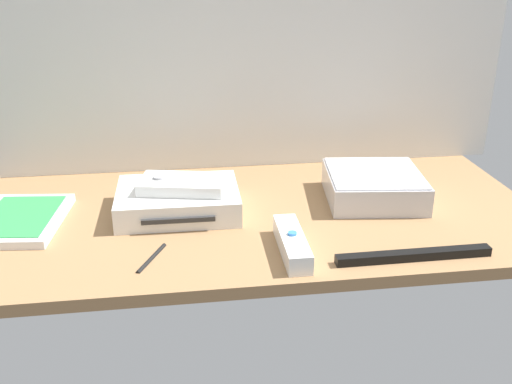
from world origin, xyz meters
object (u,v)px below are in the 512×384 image
object	(u,v)px
mini_computer	(374,186)
game_case	(20,220)
remote_wand	(292,243)
game_console	(178,200)
sensor_bar	(414,255)
stylus_pen	(151,257)
remote_classic_pad	(182,184)

from	to	relation	value
mini_computer	game_case	bearing A→B (deg)	-178.31
mini_computer	remote_wand	size ratio (longest dim) A/B	1.27
game_console	mini_computer	bearing A→B (deg)	1.89
sensor_bar	game_console	bearing A→B (deg)	146.97
mini_computer	game_case	xyz separation A→B (cm)	(-62.30, -1.84, -1.88)
game_console	stylus_pen	xyz separation A→B (cm)	(-4.36, -16.40, -1.85)
game_case	mini_computer	bearing A→B (deg)	8.06
game_console	sensor_bar	distance (cm)	41.04
remote_wand	game_case	bearing A→B (deg)	160.37
game_case	sensor_bar	world-z (taller)	game_case
remote_wand	remote_classic_pad	xyz separation A→B (cm)	(-16.06, 16.76, 3.90)
game_case	sensor_bar	size ratio (longest dim) A/B	0.85
remote_classic_pad	stylus_pen	distance (cm)	17.46
remote_wand	stylus_pen	distance (cm)	21.34
game_console	stylus_pen	bearing A→B (deg)	-104.20
game_console	remote_wand	xyz separation A→B (cm)	(16.93, -17.29, -0.69)
mini_computer	remote_classic_pad	size ratio (longest dim) A/B	1.20
game_console	sensor_bar	bearing A→B (deg)	-31.93
sensor_bar	remote_wand	bearing A→B (deg)	164.30
game_case	remote_wand	distance (cm)	46.36
remote_classic_pad	game_case	bearing A→B (deg)	-167.01
game_case	stylus_pen	xyz separation A→B (cm)	(22.14, -15.31, -0.41)
mini_computer	remote_wand	xyz separation A→B (cm)	(-18.86, -18.04, -1.13)
game_case	remote_classic_pad	distance (cm)	27.77
remote_wand	stylus_pen	size ratio (longest dim) A/B	1.65
stylus_pen	game_console	bearing A→B (deg)	75.11
game_case	sensor_bar	xyz separation A→B (cm)	(61.05, -21.02, -0.06)
sensor_bar	stylus_pen	size ratio (longest dim) A/B	2.67
stylus_pen	mini_computer	bearing A→B (deg)	23.13
sensor_bar	stylus_pen	distance (cm)	39.32
game_console	mini_computer	world-z (taller)	mini_computer
remote_classic_pad	stylus_pen	xyz separation A→B (cm)	(-5.23, -15.87, -5.06)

